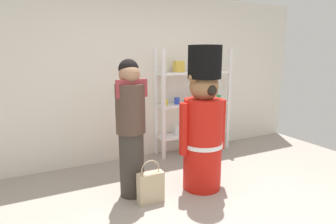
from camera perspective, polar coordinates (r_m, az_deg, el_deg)
The scene contains 5 objects.
back_wall at distance 4.50m, azimuth -6.73°, elevation 6.95°, with size 6.40×0.12×2.60m, color silver.
merchandise_shelf at distance 4.76m, azimuth 5.11°, elevation 2.25°, with size 1.32×0.35×1.75m.
teddy_bear_guard at distance 3.44m, azimuth 7.21°, elevation -2.57°, with size 0.65×0.50×1.77m.
person_shopper at distance 3.24m, azimuth -7.64°, elevation -2.83°, with size 0.36×0.34×1.62m.
shopping_bag at distance 3.28m, azimuth -3.57°, elevation -15.04°, with size 0.30×0.12×0.51m.
Camera 1 is at (-1.51, -2.02, 1.66)m, focal length 29.76 mm.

